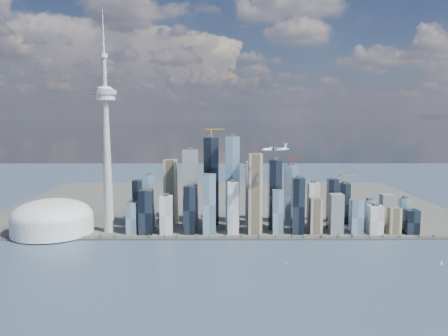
{
  "coord_description": "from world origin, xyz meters",
  "views": [
    {
      "loc": [
        -10.06,
        -780.13,
        293.75
      ],
      "look_at": [
        -6.39,
        260.0,
        172.67
      ],
      "focal_mm": 35.0,
      "sensor_mm": 36.0,
      "label": 1
    }
  ],
  "objects_px": {
    "airplane": "(275,149)",
    "sailboat_east": "(441,263)",
    "needle_tower": "(106,141)",
    "dome_stadium": "(52,219)",
    "sailboat_west": "(287,262)"
  },
  "relations": [
    {
      "from": "needle_tower",
      "to": "sailboat_east",
      "type": "distance_m",
      "value": 803.81
    },
    {
      "from": "airplane",
      "to": "dome_stadium",
      "type": "bearing_deg",
      "value": 151.68
    },
    {
      "from": "airplane",
      "to": "sailboat_west",
      "type": "relative_size",
      "value": 7.64
    },
    {
      "from": "needle_tower",
      "to": "airplane",
      "type": "height_order",
      "value": "needle_tower"
    },
    {
      "from": "needle_tower",
      "to": "sailboat_east",
      "type": "relative_size",
      "value": 59.69
    },
    {
      "from": "needle_tower",
      "to": "airplane",
      "type": "bearing_deg",
      "value": -12.72
    },
    {
      "from": "needle_tower",
      "to": "sailboat_west",
      "type": "relative_size",
      "value": 60.84
    },
    {
      "from": "needle_tower",
      "to": "sailboat_west",
      "type": "xyz_separation_m",
      "value": [
        420.13,
        -239.06,
        -232.94
      ]
    },
    {
      "from": "sailboat_west",
      "to": "airplane",
      "type": "bearing_deg",
      "value": 118.13
    },
    {
      "from": "airplane",
      "to": "sailboat_east",
      "type": "distance_m",
      "value": 415.3
    },
    {
      "from": "airplane",
      "to": "sailboat_west",
      "type": "xyz_separation_m",
      "value": [
        9.58,
        -146.36,
        -218.58
      ]
    },
    {
      "from": "sailboat_east",
      "to": "dome_stadium",
      "type": "bearing_deg",
      "value": 170.71
    },
    {
      "from": "dome_stadium",
      "to": "sailboat_east",
      "type": "distance_m",
      "value": 901.26
    },
    {
      "from": "dome_stadium",
      "to": "needle_tower",
      "type": "bearing_deg",
      "value": 4.09
    },
    {
      "from": "needle_tower",
      "to": "dome_stadium",
      "type": "relative_size",
      "value": 2.75
    }
  ]
}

